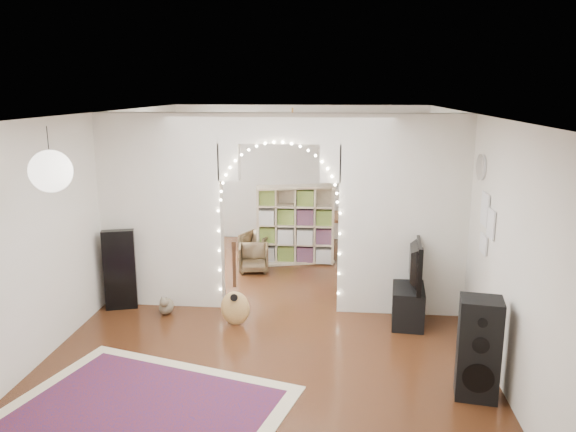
# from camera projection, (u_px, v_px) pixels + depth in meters

# --- Properties ---
(floor) EXTENTS (7.50, 7.50, 0.00)m
(floor) POSITION_uv_depth(u_px,v_px,m) (280.00, 307.00, 7.92)
(floor) COLOR black
(floor) RESTS_ON ground
(ceiling) EXTENTS (5.00, 7.50, 0.02)m
(ceiling) POSITION_uv_depth(u_px,v_px,m) (279.00, 113.00, 7.32)
(ceiling) COLOR white
(ceiling) RESTS_ON wall_back
(wall_back) EXTENTS (5.00, 0.02, 2.70)m
(wall_back) POSITION_uv_depth(u_px,v_px,m) (300.00, 173.00, 11.26)
(wall_back) COLOR silver
(wall_back) RESTS_ON floor
(wall_front) EXTENTS (5.00, 0.02, 2.70)m
(wall_front) POSITION_uv_depth(u_px,v_px,m) (223.00, 328.00, 3.98)
(wall_front) COLOR silver
(wall_front) RESTS_ON floor
(wall_left) EXTENTS (0.02, 7.50, 2.70)m
(wall_left) POSITION_uv_depth(u_px,v_px,m) (102.00, 210.00, 7.85)
(wall_left) COLOR silver
(wall_left) RESTS_ON floor
(wall_right) EXTENTS (0.02, 7.50, 2.70)m
(wall_right) POSITION_uv_depth(u_px,v_px,m) (468.00, 217.00, 7.39)
(wall_right) COLOR silver
(wall_right) RESTS_ON floor
(divider_wall) EXTENTS (5.00, 0.20, 2.70)m
(divider_wall) POSITION_uv_depth(u_px,v_px,m) (280.00, 208.00, 7.60)
(divider_wall) COLOR silver
(divider_wall) RESTS_ON floor
(fairy_lights) EXTENTS (1.64, 0.04, 1.60)m
(fairy_lights) POSITION_uv_depth(u_px,v_px,m) (278.00, 201.00, 7.45)
(fairy_lights) COLOR #FFEABF
(fairy_lights) RESTS_ON divider_wall
(window) EXTENTS (0.04, 1.20, 1.40)m
(window) POSITION_uv_depth(u_px,v_px,m) (147.00, 179.00, 9.56)
(window) COLOR white
(window) RESTS_ON wall_left
(wall_clock) EXTENTS (0.03, 0.31, 0.31)m
(wall_clock) POSITION_uv_depth(u_px,v_px,m) (482.00, 167.00, 6.65)
(wall_clock) COLOR white
(wall_clock) RESTS_ON wall_right
(picture_frames) EXTENTS (0.02, 0.50, 0.70)m
(picture_frames) POSITION_uv_depth(u_px,v_px,m) (486.00, 224.00, 6.39)
(picture_frames) COLOR white
(picture_frames) RESTS_ON wall_right
(paper_lantern) EXTENTS (0.40, 0.40, 0.40)m
(paper_lantern) POSITION_uv_depth(u_px,v_px,m) (51.00, 171.00, 5.26)
(paper_lantern) COLOR white
(paper_lantern) RESTS_ON ceiling
(ceiling_fan) EXTENTS (1.10, 1.10, 0.30)m
(ceiling_fan) POSITION_uv_depth(u_px,v_px,m) (292.00, 126.00, 9.33)
(ceiling_fan) COLOR gold
(ceiling_fan) RESTS_ON ceiling
(area_rug) EXTENTS (3.03, 2.58, 0.02)m
(area_rug) POSITION_uv_depth(u_px,v_px,m) (144.00, 410.00, 5.35)
(area_rug) COLOR maroon
(area_rug) RESTS_ON floor
(guitar_case) EXTENTS (0.45, 0.26, 1.12)m
(guitar_case) POSITION_uv_depth(u_px,v_px,m) (120.00, 270.00, 7.75)
(guitar_case) COLOR black
(guitar_case) RESTS_ON floor
(acoustic_guitar) EXTENTS (0.39, 0.17, 0.95)m
(acoustic_guitar) POSITION_uv_depth(u_px,v_px,m) (235.00, 295.00, 7.23)
(acoustic_guitar) COLOR #B08846
(acoustic_guitar) RESTS_ON floor
(tabby_cat) EXTENTS (0.22, 0.45, 0.29)m
(tabby_cat) POSITION_uv_depth(u_px,v_px,m) (166.00, 306.00, 7.64)
(tabby_cat) COLOR brown
(tabby_cat) RESTS_ON floor
(floor_speaker) EXTENTS (0.45, 0.41, 1.03)m
(floor_speaker) POSITION_uv_depth(u_px,v_px,m) (479.00, 349.00, 5.51)
(floor_speaker) COLOR black
(floor_speaker) RESTS_ON floor
(media_console) EXTENTS (0.49, 1.03, 0.50)m
(media_console) POSITION_uv_depth(u_px,v_px,m) (408.00, 301.00, 7.46)
(media_console) COLOR black
(media_console) RESTS_ON floor
(tv) EXTENTS (0.24, 1.08, 0.62)m
(tv) POSITION_uv_depth(u_px,v_px,m) (410.00, 261.00, 7.34)
(tv) COLOR black
(tv) RESTS_ON media_console
(bookcase) EXTENTS (1.38, 0.68, 1.38)m
(bookcase) POSITION_uv_depth(u_px,v_px,m) (296.00, 225.00, 9.80)
(bookcase) COLOR tan
(bookcase) RESTS_ON floor
(dining_table) EXTENTS (1.25, 0.87, 0.76)m
(dining_table) POSITION_uv_depth(u_px,v_px,m) (347.00, 220.00, 10.20)
(dining_table) COLOR brown
(dining_table) RESTS_ON floor
(flower_vase) EXTENTS (0.19, 0.19, 0.19)m
(flower_vase) POSITION_uv_depth(u_px,v_px,m) (347.00, 211.00, 10.16)
(flower_vase) COLOR silver
(flower_vase) RESTS_ON dining_table
(dining_chair_left) EXTENTS (0.71, 0.72, 0.50)m
(dining_chair_left) POSITION_uv_depth(u_px,v_px,m) (258.00, 246.00, 10.06)
(dining_chair_left) COLOR #4D3C26
(dining_chair_left) RESTS_ON floor
(dining_chair_right) EXTENTS (0.55, 0.56, 0.46)m
(dining_chair_right) POSITION_uv_depth(u_px,v_px,m) (254.00, 258.00, 9.42)
(dining_chair_right) COLOR #4D3C26
(dining_chair_right) RESTS_ON floor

